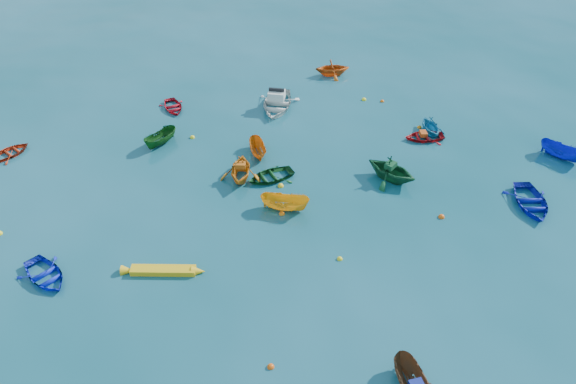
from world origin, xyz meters
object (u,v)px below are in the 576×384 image
object	(u,v)px
dinghy_blue_sw	(46,278)
kayak_yellow	(164,272)
motorboat_white	(277,108)
dinghy_blue_se	(530,205)

from	to	relation	value
dinghy_blue_sw	kayak_yellow	distance (m)	5.92
dinghy_blue_sw	motorboat_white	distance (m)	20.81
dinghy_blue_sw	dinghy_blue_se	xyz separation A→B (m)	(27.14, -2.02, 0.00)
dinghy_blue_se	kayak_yellow	bearing A→B (deg)	-165.74
kayak_yellow	motorboat_white	world-z (taller)	motorboat_white
dinghy_blue_sw	dinghy_blue_se	bearing A→B (deg)	-32.96
dinghy_blue_sw	kayak_yellow	bearing A→B (deg)	-41.41
dinghy_blue_sw	kayak_yellow	size ratio (longest dim) A/B	0.77
dinghy_blue_se	kayak_yellow	xyz separation A→B (m)	(-21.36, 0.72, 0.00)
dinghy_blue_se	kayak_yellow	distance (m)	21.38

